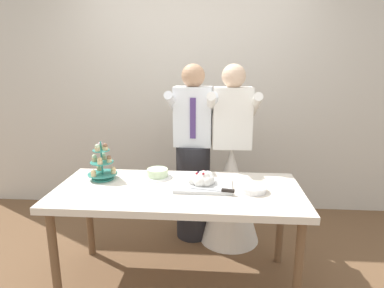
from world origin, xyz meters
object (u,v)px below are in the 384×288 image
Objects in this scene: round_cake at (158,174)px; main_cake_tray at (203,181)px; cupcake_stand at (102,165)px; plate_stack at (253,189)px; person_groom at (193,163)px; dessert_table at (178,198)px; person_bride at (231,182)px.

main_cake_tray is at bearing -25.27° from round_cake.
cupcake_stand is 1.17m from plate_stack.
person_groom is at bearing 40.02° from cupcake_stand.
dessert_table is 0.55m from plate_stack.
cupcake_stand is at bearing 165.87° from dessert_table.
cupcake_stand is 0.18× the size of person_groom.
dessert_table is at bearing -121.68° from person_bride.
cupcake_stand reaches higher than round_cake.
cupcake_stand reaches higher than main_cake_tray.
main_cake_tray is 1.81× the size of round_cake.
main_cake_tray is at bearing -110.40° from person_bride.
round_cake is at bearing -143.72° from person_bride.
main_cake_tray is 0.26× the size of person_bride.
person_groom reaches higher than main_cake_tray.
main_cake_tray is (0.18, 0.05, 0.12)m from dessert_table.
main_cake_tray reaches higher than round_cake.
person_bride is at bearing 36.28° from round_cake.
dessert_table is 0.66m from cupcake_stand.
person_bride is at bearing 100.34° from plate_stack.
person_groom reaches higher than round_cake.
plate_stack is at bearing -8.36° from cupcake_stand.
person_groom is 0.39m from person_bride.
round_cake is at bearing -116.92° from person_groom.
plate_stack is 0.88m from person_groom.
main_cake_tray is 2.16× the size of plate_stack.
person_bride is (-0.13, 0.69, -0.21)m from plate_stack.
person_bride reaches higher than plate_stack.
person_bride is at bearing -7.92° from person_groom.
round_cake is at bearing 130.04° from dessert_table.
cupcake_stand reaches higher than plate_stack.
round_cake reaches higher than dessert_table.
round_cake is (0.42, 0.07, -0.09)m from cupcake_stand.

